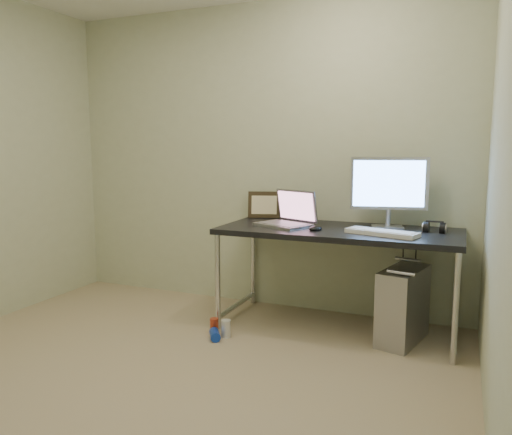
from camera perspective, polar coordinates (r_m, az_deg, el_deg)
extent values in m
plane|color=tan|center=(2.97, -13.41, -18.79)|extent=(3.50, 3.50, 0.00)
cube|color=beige|center=(4.20, 0.27, 6.88)|extent=(3.50, 0.02, 2.50)
cube|color=beige|center=(2.14, 26.88, 5.03)|extent=(0.02, 3.50, 2.50)
cube|color=black|center=(3.65, 9.40, -1.58)|extent=(1.70, 0.75, 0.04)
cylinder|color=silver|center=(3.70, -4.40, -7.33)|extent=(0.04, 0.04, 0.71)
cylinder|color=silver|center=(4.28, -0.35, -5.18)|extent=(0.04, 0.04, 0.71)
cylinder|color=silver|center=(3.32, 21.85, -9.67)|extent=(0.04, 0.04, 0.71)
cylinder|color=silver|center=(3.96, 22.00, -6.85)|extent=(0.04, 0.04, 0.71)
cylinder|color=silver|center=(4.06, -2.20, -9.94)|extent=(0.04, 0.67, 0.04)
cylinder|color=silver|center=(3.72, 21.71, -12.21)|extent=(0.04, 0.67, 0.04)
cube|color=#A7A7AB|center=(3.62, 16.45, -9.60)|extent=(0.32, 0.53, 0.51)
cylinder|color=#B6B5BC|center=(3.35, 16.25, -6.08)|extent=(0.18, 0.07, 0.02)
cylinder|color=#B6B5BC|center=(3.75, 16.97, -4.63)|extent=(0.18, 0.07, 0.02)
cylinder|color=black|center=(3.96, 16.44, -5.93)|extent=(0.01, 0.16, 0.69)
cylinder|color=black|center=(3.94, 17.70, -6.36)|extent=(0.02, 0.11, 0.71)
cylinder|color=#AF371D|center=(3.69, -4.79, -12.23)|extent=(0.08, 0.08, 0.11)
cylinder|color=silver|center=(3.62, -3.44, -12.56)|extent=(0.08, 0.08, 0.12)
cylinder|color=blue|center=(3.59, -4.73, -13.21)|extent=(0.13, 0.14, 0.07)
cube|color=#B6B5BC|center=(3.72, 3.11, -0.84)|extent=(0.46, 0.40, 0.02)
cube|color=gray|center=(3.72, 3.11, -0.66)|extent=(0.40, 0.34, 0.00)
cube|color=gray|center=(3.81, 4.66, 1.35)|extent=(0.37, 0.20, 0.24)
cube|color=#774B5D|center=(3.80, 4.62, 1.33)|extent=(0.33, 0.17, 0.21)
cube|color=#B6B5BC|center=(3.74, 14.79, -1.07)|extent=(0.25, 0.21, 0.02)
cylinder|color=#B6B5BC|center=(3.75, 14.86, 0.00)|extent=(0.04, 0.04, 0.12)
cube|color=#B6B5BC|center=(3.72, 14.98, 3.78)|extent=(0.54, 0.16, 0.38)
cube|color=#5C8FE3|center=(3.70, 14.93, 3.76)|extent=(0.49, 0.12, 0.33)
cube|color=white|center=(3.45, 14.20, -1.68)|extent=(0.50, 0.29, 0.03)
ellipsoid|color=black|center=(3.43, 17.39, -1.76)|extent=(0.11, 0.14, 0.04)
ellipsoid|color=black|center=(3.56, 6.83, -1.12)|extent=(0.11, 0.14, 0.04)
cylinder|color=black|center=(3.67, 18.88, -1.15)|extent=(0.04, 0.09, 0.09)
cylinder|color=black|center=(3.66, 20.57, -1.24)|extent=(0.04, 0.09, 0.09)
cube|color=black|center=(3.66, 19.76, -0.44)|extent=(0.12, 0.02, 0.01)
cube|color=black|center=(4.15, 1.00, 1.47)|extent=(0.29, 0.16, 0.22)
cylinder|color=silver|center=(3.96, 5.31, 0.10)|extent=(0.01, 0.01, 0.08)
cylinder|color=white|center=(3.95, 5.32, 0.81)|extent=(0.04, 0.03, 0.04)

